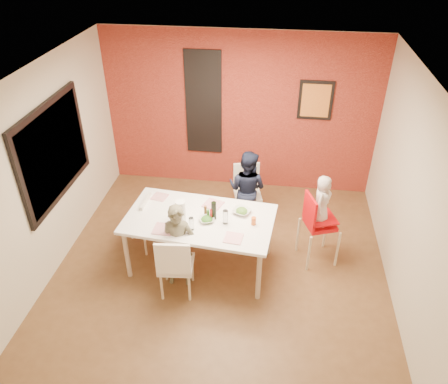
# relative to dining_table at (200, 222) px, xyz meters

# --- Properties ---
(ground) EXTENTS (4.50, 4.50, 0.00)m
(ground) POSITION_rel_dining_table_xyz_m (0.29, -0.02, -0.73)
(ground) COLOR brown
(ground) RESTS_ON ground
(ceiling) EXTENTS (4.50, 4.50, 0.02)m
(ceiling) POSITION_rel_dining_table_xyz_m (0.29, -0.02, 1.97)
(ceiling) COLOR silver
(ceiling) RESTS_ON wall_back
(wall_back) EXTENTS (4.50, 0.02, 2.70)m
(wall_back) POSITION_rel_dining_table_xyz_m (0.29, 2.23, 0.62)
(wall_back) COLOR beige
(wall_back) RESTS_ON ground
(wall_front) EXTENTS (4.50, 0.02, 2.70)m
(wall_front) POSITION_rel_dining_table_xyz_m (0.29, -2.27, 0.62)
(wall_front) COLOR beige
(wall_front) RESTS_ON ground
(wall_left) EXTENTS (0.02, 4.50, 2.70)m
(wall_left) POSITION_rel_dining_table_xyz_m (-1.96, -0.02, 0.62)
(wall_left) COLOR beige
(wall_left) RESTS_ON ground
(wall_right) EXTENTS (0.02, 4.50, 2.70)m
(wall_right) POSITION_rel_dining_table_xyz_m (2.54, -0.02, 0.62)
(wall_right) COLOR beige
(wall_right) RESTS_ON ground
(brick_accent_wall) EXTENTS (4.50, 0.02, 2.70)m
(brick_accent_wall) POSITION_rel_dining_table_xyz_m (0.29, 2.21, 0.62)
(brick_accent_wall) COLOR maroon
(brick_accent_wall) RESTS_ON ground
(picture_window_frame) EXTENTS (0.05, 1.70, 1.30)m
(picture_window_frame) POSITION_rel_dining_table_xyz_m (-1.93, 0.18, 0.82)
(picture_window_frame) COLOR black
(picture_window_frame) RESTS_ON wall_left
(picture_window_pane) EXTENTS (0.02, 1.55, 1.15)m
(picture_window_pane) POSITION_rel_dining_table_xyz_m (-1.92, 0.18, 0.82)
(picture_window_pane) COLOR black
(picture_window_pane) RESTS_ON wall_left
(glassblock_strip) EXTENTS (0.55, 0.03, 1.70)m
(glassblock_strip) POSITION_rel_dining_table_xyz_m (-0.31, 2.19, 0.77)
(glassblock_strip) COLOR #B5BDC5
(glassblock_strip) RESTS_ON wall_back
(glassblock_surround) EXTENTS (0.60, 0.03, 1.76)m
(glassblock_surround) POSITION_rel_dining_table_xyz_m (-0.31, 2.19, 0.77)
(glassblock_surround) COLOR black
(glassblock_surround) RESTS_ON wall_back
(art_print_frame) EXTENTS (0.54, 0.03, 0.64)m
(art_print_frame) POSITION_rel_dining_table_xyz_m (1.49, 2.19, 0.92)
(art_print_frame) COLOR black
(art_print_frame) RESTS_ON wall_back
(art_print_canvas) EXTENTS (0.44, 0.01, 0.54)m
(art_print_canvas) POSITION_rel_dining_table_xyz_m (1.49, 2.17, 0.92)
(art_print_canvas) COLOR orange
(art_print_canvas) RESTS_ON wall_back
(dining_table) EXTENTS (2.02, 1.25, 0.80)m
(dining_table) POSITION_rel_dining_table_xyz_m (0.00, 0.00, 0.00)
(dining_table) COLOR white
(dining_table) RESTS_ON ground
(chair_near) EXTENTS (0.46, 0.46, 0.92)m
(chair_near) POSITION_rel_dining_table_xyz_m (-0.20, -0.61, -0.22)
(chair_near) COLOR white
(chair_near) RESTS_ON ground
(chair_far) EXTENTS (0.49, 0.49, 0.88)m
(chair_far) POSITION_rel_dining_table_xyz_m (0.52, 1.28, -0.24)
(chair_far) COLOR white
(chair_far) RESTS_ON ground
(chair_left) EXTENTS (0.41, 0.41, 0.86)m
(chair_left) POSITION_rel_dining_table_xyz_m (-0.90, 0.24, -0.25)
(chair_left) COLOR silver
(chair_left) RESTS_ON ground
(high_chair) EXTENTS (0.57, 0.57, 1.07)m
(high_chair) POSITION_rel_dining_table_xyz_m (1.55, 0.33, -0.09)
(high_chair) COLOR red
(high_chair) RESTS_ON ground
(child_near) EXTENTS (0.46, 0.32, 1.19)m
(child_near) POSITION_rel_dining_table_xyz_m (-0.21, -0.36, -0.13)
(child_near) COLOR brown
(child_near) RESTS_ON ground
(child_far) EXTENTS (0.74, 0.66, 1.26)m
(child_far) POSITION_rel_dining_table_xyz_m (0.53, 1.04, -0.10)
(child_far) COLOR black
(child_far) RESTS_ON ground
(toddler) EXTENTS (0.33, 0.41, 0.72)m
(toddler) POSITION_rel_dining_table_xyz_m (1.58, 0.35, 0.26)
(toddler) COLOR beige
(toddler) RESTS_ON high_chair
(plate_near_left) EXTENTS (0.25, 0.25, 0.01)m
(plate_near_left) POSITION_rel_dining_table_xyz_m (-0.41, -0.30, 0.08)
(plate_near_left) COLOR white
(plate_near_left) RESTS_ON dining_table
(plate_far_mid) EXTENTS (0.30, 0.30, 0.01)m
(plate_far_mid) POSITION_rel_dining_table_xyz_m (0.13, 0.32, 0.08)
(plate_far_mid) COLOR silver
(plate_far_mid) RESTS_ON dining_table
(plate_near_right) EXTENTS (0.24, 0.24, 0.01)m
(plate_near_right) POSITION_rel_dining_table_xyz_m (0.49, -0.36, 0.08)
(plate_near_right) COLOR white
(plate_near_right) RESTS_ON dining_table
(plate_far_left) EXTENTS (0.24, 0.24, 0.01)m
(plate_far_left) POSITION_rel_dining_table_xyz_m (-0.64, 0.40, 0.08)
(plate_far_left) COLOR silver
(plate_far_left) RESTS_ON dining_table
(salad_bowl_a) EXTENTS (0.25, 0.25, 0.05)m
(salad_bowl_a) POSITION_rel_dining_table_xyz_m (0.11, -0.06, 0.10)
(salad_bowl_a) COLOR silver
(salad_bowl_a) RESTS_ON dining_table
(salad_bowl_b) EXTENTS (0.30, 0.30, 0.06)m
(salad_bowl_b) POSITION_rel_dining_table_xyz_m (0.54, 0.18, 0.10)
(salad_bowl_b) COLOR white
(salad_bowl_b) RESTS_ON dining_table
(wine_bottle) EXTENTS (0.07, 0.07, 0.25)m
(wine_bottle) POSITION_rel_dining_table_xyz_m (0.19, 0.01, 0.20)
(wine_bottle) COLOR black
(wine_bottle) RESTS_ON dining_table
(wine_glass_a) EXTENTS (0.06, 0.06, 0.18)m
(wine_glass_a) POSITION_rel_dining_table_xyz_m (-0.05, -0.25, 0.16)
(wine_glass_a) COLOR white
(wine_glass_a) RESTS_ON dining_table
(wine_glass_b) EXTENTS (0.07, 0.07, 0.19)m
(wine_glass_b) POSITION_rel_dining_table_xyz_m (0.35, -0.07, 0.17)
(wine_glass_b) COLOR silver
(wine_glass_b) RESTS_ON dining_table
(paper_towel_roll) EXTENTS (0.13, 0.13, 0.29)m
(paper_towel_roll) POSITION_rel_dining_table_xyz_m (-0.23, -0.08, 0.22)
(paper_towel_roll) COLOR white
(paper_towel_roll) RESTS_ON dining_table
(condiment_red) EXTENTS (0.04, 0.04, 0.15)m
(condiment_red) POSITION_rel_dining_table_xyz_m (0.16, -0.00, 0.15)
(condiment_red) COLOR red
(condiment_red) RESTS_ON dining_table
(condiment_green) EXTENTS (0.03, 0.03, 0.13)m
(condiment_green) POSITION_rel_dining_table_xyz_m (0.12, 0.01, 0.14)
(condiment_green) COLOR #2D6F25
(condiment_green) RESTS_ON dining_table
(condiment_brown) EXTENTS (0.04, 0.04, 0.16)m
(condiment_brown) POSITION_rel_dining_table_xyz_m (0.07, 0.05, 0.15)
(condiment_brown) COLOR brown
(condiment_brown) RESTS_ON dining_table
(sippy_cup) EXTENTS (0.06, 0.06, 0.11)m
(sippy_cup) POSITION_rel_dining_table_xyz_m (0.71, -0.05, 0.12)
(sippy_cup) COLOR #CF5417
(sippy_cup) RESTS_ON dining_table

